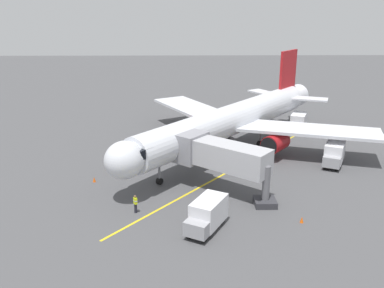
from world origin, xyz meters
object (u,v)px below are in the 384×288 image
box_truck_near_nose (207,215)px  jet_bridge (216,155)px  ground_crew_marshaller (135,204)px  safety_cone_nose_left (94,180)px  ground_crew_wing_walker (110,163)px  safety_cone_nose_right (302,220)px  airplane (232,120)px  box_truck_starboard_side (298,122)px  box_truck_portside (334,154)px

box_truck_near_nose → jet_bridge: bearing=-99.4°
ground_crew_marshaller → safety_cone_nose_left: 8.72m
ground_crew_wing_walker → safety_cone_nose_right: ground_crew_wing_walker is taller
airplane → ground_crew_marshaller: (10.47, 16.98, -3.12)m
box_truck_starboard_side → safety_cone_nose_left: box_truck_starboard_side is taller
box_truck_portside → ground_crew_wing_walker: bearing=2.9°
airplane → safety_cone_nose_left: 18.91m
ground_crew_marshaller → box_truck_starboard_side: bearing=-130.0°
box_truck_portside → box_truck_starboard_side: size_ratio=1.00×
airplane → safety_cone_nose_right: airplane is taller
jet_bridge → box_truck_portside: size_ratio=2.02×
box_truck_starboard_side → ground_crew_wing_walker: bearing=31.0°
ground_crew_wing_walker → safety_cone_nose_left: size_ratio=3.11×
airplane → box_truck_near_nose: 20.75m
ground_crew_marshaller → ground_crew_wing_walker: bearing=-68.6°
airplane → ground_crew_wing_walker: (14.44, 6.83, -3.12)m
safety_cone_nose_right → safety_cone_nose_left: bearing=-24.8°
airplane → box_truck_starboard_side: size_ratio=6.80×
box_truck_portside → box_truck_starboard_side: 13.86m
jet_bridge → box_truck_starboard_side: size_ratio=2.02×
jet_bridge → box_truck_portside: bearing=-155.1°
jet_bridge → box_truck_near_nose: jet_bridge is taller
jet_bridge → ground_crew_wing_walker: jet_bridge is taller
jet_bridge → ground_crew_marshaller: size_ratio=5.90×
ground_crew_marshaller → safety_cone_nose_left: bearing=-53.6°
jet_bridge → safety_cone_nose_right: (-6.92, 6.92, -3.49)m
airplane → safety_cone_nose_left: airplane is taller
ground_crew_wing_walker → ground_crew_marshaller: bearing=111.4°
safety_cone_nose_left → safety_cone_nose_right: same height
airplane → box_truck_starboard_side: airplane is taller
ground_crew_wing_walker → box_truck_portside: bearing=-177.1°
box_truck_starboard_side → safety_cone_nose_right: (6.76, 27.40, -1.11)m
jet_bridge → safety_cone_nose_left: jet_bridge is taller
box_truck_starboard_side → safety_cone_nose_right: size_ratio=9.08×
ground_crew_marshaller → box_truck_near_nose: size_ratio=0.34×
jet_bridge → ground_crew_wing_walker: 13.01m
ground_crew_marshaller → box_truck_near_nose: box_truck_near_nose is taller
ground_crew_wing_walker → safety_cone_nose_left: ground_crew_wing_walker is taller
jet_bridge → box_truck_portside: (-14.26, -6.63, -2.38)m
ground_crew_wing_walker → box_truck_near_nose: 16.77m
box_truck_near_nose → safety_cone_nose_left: size_ratio=9.04×
ground_crew_wing_walker → box_truck_starboard_side: size_ratio=0.34×
airplane → box_truck_portside: airplane is taller
ground_crew_marshaller → ground_crew_wing_walker: size_ratio=1.00×
box_truck_starboard_side → jet_bridge: bearing=56.3°
airplane → box_truck_near_nose: bearing=78.1°
airplane → safety_cone_nose_right: size_ratio=61.81×
box_truck_starboard_side → safety_cone_nose_right: bearing=76.1°
ground_crew_marshaller → box_truck_portside: box_truck_portside is taller
ground_crew_wing_walker → jet_bridge: bearing=155.2°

